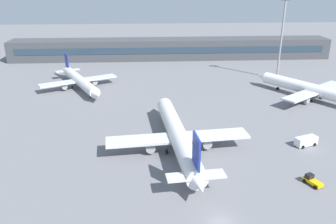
% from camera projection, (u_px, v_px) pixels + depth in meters
% --- Properties ---
extents(ground_plane, '(400.00, 400.00, 0.00)m').
position_uv_depth(ground_plane, '(190.00, 122.00, 91.19)').
color(ground_plane, slate).
extents(terminal_building, '(144.21, 12.13, 9.00)m').
position_uv_depth(terminal_building, '(171.00, 49.00, 159.06)').
color(terminal_building, '#3F4247').
rests_on(terminal_building, ground_plane).
extents(airplane_near, '(31.51, 44.99, 11.11)m').
position_uv_depth(airplane_near, '(177.00, 134.00, 76.44)').
color(airplane_near, silver).
rests_on(airplane_near, ground_plane).
extents(airplane_mid, '(27.31, 35.55, 10.23)m').
position_uv_depth(airplane_mid, '(311.00, 89.00, 107.20)').
color(airplane_mid, white).
rests_on(airplane_mid, ground_plane).
extents(airplane_far, '(25.17, 34.76, 9.31)m').
position_uv_depth(airplane_far, '(80.00, 81.00, 116.91)').
color(airplane_far, silver).
rests_on(airplane_far, ground_plane).
extents(baggage_tug_yellow, '(2.96, 3.90, 1.75)m').
position_uv_depth(baggage_tug_yellow, '(312.00, 180.00, 63.87)').
color(baggage_tug_yellow, '#F2B20C').
rests_on(baggage_tug_yellow, ground_plane).
extents(service_van_white, '(5.57, 3.61, 2.08)m').
position_uv_depth(service_van_white, '(306.00, 141.00, 78.34)').
color(service_van_white, white).
rests_on(service_van_white, ground_plane).
extents(floodlight_tower_west, '(3.20, 0.80, 29.15)m').
position_uv_depth(floodlight_tower_west, '(282.00, 33.00, 123.58)').
color(floodlight_tower_west, gray).
rests_on(floodlight_tower_west, ground_plane).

